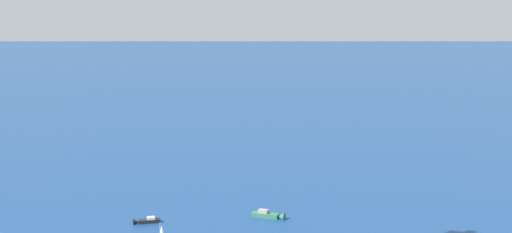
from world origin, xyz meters
TOP-DOWN VIEW (x-y plane):
  - motorboat_far_stbd at (-41.39, 29.50)m, footprint 5.87×5.17m
  - motorboat_outer_ring_b at (-17.08, 45.33)m, footprint 8.15×2.68m

SIDE VIEW (x-z plane):
  - motorboat_far_stbd at x=-41.39m, z-range -0.42..1.39m
  - motorboat_outer_ring_b at x=-17.08m, z-range -0.54..1.79m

